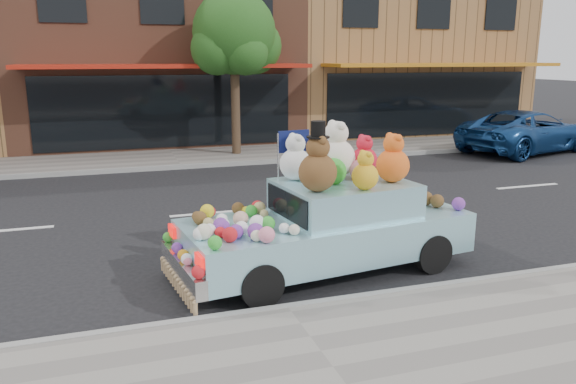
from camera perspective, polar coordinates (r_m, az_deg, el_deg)
name	(u,v)px	position (r m, az deg, el deg)	size (l,w,h in m)	color
ground	(213,213)	(11.83, -7.59, -2.14)	(120.00, 120.00, 0.00)	black
near_sidewalk	(333,372)	(6.00, 4.58, -17.75)	(60.00, 3.00, 0.12)	gray
far_sidewalk	(175,158)	(18.10, -11.43, 3.37)	(60.00, 3.00, 0.12)	gray
near_kerb	(287,310)	(7.24, -0.08, -11.89)	(60.00, 0.12, 0.13)	gray
far_kerb	(181,167)	(16.64, -10.81, 2.54)	(60.00, 0.12, 0.13)	gray
storefront_mid	(153,45)	(23.28, -13.54, 14.34)	(10.00, 9.80, 7.30)	brown
storefront_right	(383,46)	(26.12, 9.61, 14.40)	(10.00, 9.80, 7.30)	olive
street_tree	(235,40)	(18.23, -5.45, 15.12)	(3.00, 2.70, 5.22)	#38281C
car_blue	(527,131)	(20.84, 23.11, 5.69)	(2.37, 5.14, 1.43)	navy
art_car	(328,218)	(8.46, 4.08, -2.68)	(4.67, 2.30, 2.33)	black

